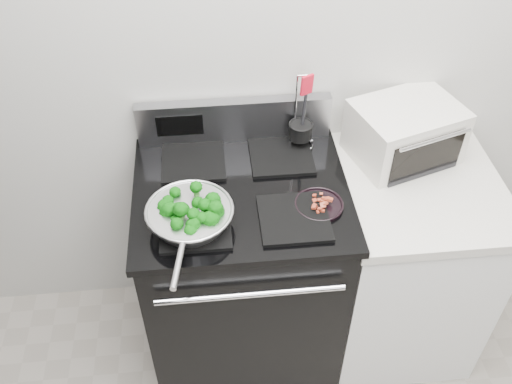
{
  "coord_description": "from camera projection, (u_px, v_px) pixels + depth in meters",
  "views": [
    {
      "loc": [
        -0.4,
        -0.11,
        2.37
      ],
      "look_at": [
        -0.25,
        1.36,
        0.98
      ],
      "focal_mm": 40.0,
      "sensor_mm": 36.0,
      "label": 1
    }
  ],
  "objects": [
    {
      "name": "utensil_holder",
      "position": [
        300.0,
        134.0,
        2.22
      ],
      "size": [
        0.11,
        0.11,
        0.33
      ],
      "rotation": [
        0.0,
        0.0,
        0.43
      ],
      "color": "silver",
      "rests_on": "gas_range"
    },
    {
      "name": "bacon_plate",
      "position": [
        319.0,
        203.0,
        2.01
      ],
      "size": [
        0.17,
        0.17,
        0.04
      ],
      "rotation": [
        0.0,
        0.0,
        0.15
      ],
      "color": "black",
      "rests_on": "gas_range"
    },
    {
      "name": "skillet",
      "position": [
        190.0,
        215.0,
        1.92
      ],
      "size": [
        0.3,
        0.47,
        0.06
      ],
      "rotation": [
        0.0,
        0.0,
        -0.17
      ],
      "color": "silver",
      "rests_on": "gas_range"
    },
    {
      "name": "toaster_oven",
      "position": [
        405.0,
        132.0,
        2.2
      ],
      "size": [
        0.46,
        0.4,
        0.22
      ],
      "rotation": [
        0.0,
        0.0,
        0.31
      ],
      "color": "silver",
      "rests_on": "counter"
    },
    {
      "name": "broccoli_pile",
      "position": [
        189.0,
        211.0,
        1.9
      ],
      "size": [
        0.23,
        0.23,
        0.08
      ],
      "primitive_type": null,
      "color": "black",
      "rests_on": "skillet"
    },
    {
      "name": "gas_range",
      "position": [
        243.0,
        269.0,
        2.4
      ],
      "size": [
        0.79,
        0.69,
        1.13
      ],
      "color": "black",
      "rests_on": "floor"
    },
    {
      "name": "back_wall",
      "position": [
        313.0,
        40.0,
        2.07
      ],
      "size": [
        4.0,
        0.02,
        2.7
      ],
      "primitive_type": "cube",
      "color": "#B7B5AD",
      "rests_on": "ground"
    },
    {
      "name": "counter",
      "position": [
        401.0,
        261.0,
        2.46
      ],
      "size": [
        0.62,
        0.68,
        0.92
      ],
      "color": "white",
      "rests_on": "floor"
    }
  ]
}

